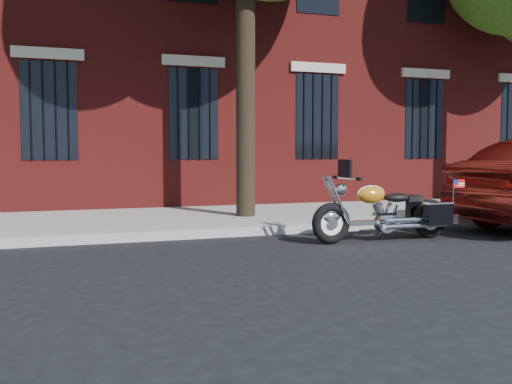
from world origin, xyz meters
name	(u,v)px	position (x,y,z in m)	size (l,w,h in m)	color
ground	(276,249)	(0.00, 0.00, 0.00)	(120.00, 120.00, 0.00)	black
curb	(246,231)	(0.00, 1.38, 0.07)	(40.00, 0.16, 0.15)	gray
sidewalk	(215,219)	(0.00, 3.26, 0.07)	(40.00, 3.60, 0.15)	gray
motorcycle	(390,213)	(1.93, 0.17, 0.42)	(2.47, 0.72, 1.25)	black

